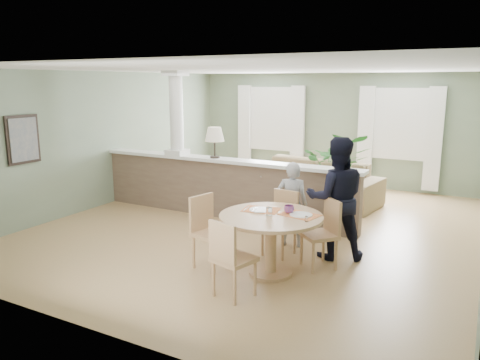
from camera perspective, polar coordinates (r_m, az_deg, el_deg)
The scene contains 12 objects.
ground at distance 8.31m, azimuth 2.51°, elevation -5.60°, with size 8.00×8.00×0.00m, color tan.
room_shell at distance 8.54m, azimuth 4.29°, elevation 7.26°, with size 7.02×8.02×2.71m.
pony_wall at distance 8.76m, azimuth -2.70°, elevation 0.08°, with size 5.32×0.38×2.70m.
sofa at distance 10.02m, azimuth 8.45°, elevation -0.15°, with size 2.93×1.14×0.86m, color olive.
houseplant at distance 9.86m, azimuth 11.77°, elevation 1.46°, with size 1.35×1.17×1.50m, color #2C6729.
dining_table at distance 6.12m, azimuth 3.87°, elevation -5.78°, with size 1.35×1.35×0.92m.
chair_far_boy at distance 6.91m, azimuth 5.10°, elevation -4.82°, with size 0.48×0.48×0.94m.
chair_far_man at distance 6.49m, azimuth 10.22°, elevation -6.04°, with size 0.61×0.61×0.95m.
chair_near at distance 5.49m, azimuth -1.26°, elevation -9.23°, with size 0.53×0.53×0.95m.
chair_side at distance 6.41m, azimuth -3.92°, elevation -5.87°, with size 0.54×0.54×0.99m.
child_person at distance 7.21m, azimuth 6.34°, elevation -2.96°, with size 0.48×0.32×1.32m, color #9A9A9F.
man_person at distance 6.77m, azimuth 11.63°, elevation -2.21°, with size 0.85×0.67×1.76m, color black.
Camera 1 is at (3.42, -7.15, 2.51)m, focal length 35.00 mm.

